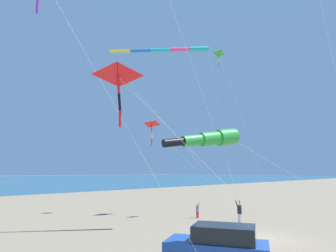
{
  "coord_description": "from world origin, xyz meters",
  "views": [
    {
      "loc": [
        9.22,
        -17.01,
        4.12
      ],
      "look_at": [
        -3.37,
        -4.63,
        6.96
      ],
      "focal_mm": 30.25,
      "sensor_mm": 36.0,
      "label": 1
    }
  ],
  "objects": [
    {
      "name": "person_child_grey_jacket",
      "position": [
        -7.71,
        3.38,
        0.7
      ],
      "size": [
        0.33,
        0.41,
        1.29
      ],
      "color": "#B72833",
      "rests_on": "ground_plane"
    },
    {
      "name": "kite_delta_orange_high_right",
      "position": [
        1.82,
        -11.98,
        7.17
      ],
      "size": [
        5.12,
        6.41,
        7.5
      ],
      "color": "red",
      "rests_on": "ground_plane"
    },
    {
      "name": "kite_delta_checkered_midright",
      "position": [
        -12.4,
        1.92,
        8.92
      ],
      "size": [
        8.14,
        5.03,
        9.32
      ],
      "color": "red",
      "rests_on": "ground_plane"
    },
    {
      "name": "person_child_green_jacket",
      "position": [
        -3.57,
        3.67,
        0.96
      ],
      "size": [
        0.63,
        0.59,
        1.77
      ],
      "color": "silver",
      "rests_on": "ground_plane"
    },
    {
      "name": "kite_windsock_magenta_far_left",
      "position": [
        1.97,
        -7.27,
        5.51
      ],
      "size": [
        6.29,
        12.72,
        6.04
      ],
      "color": "green",
      "rests_on": "ground_plane"
    },
    {
      "name": "parked_car",
      "position": [
        1.66,
        -6.53,
        0.95
      ],
      "size": [
        4.67,
        3.62,
        1.85
      ],
      "color": "#1E479E",
      "rests_on": "ground_plane"
    },
    {
      "name": "ground_plane",
      "position": [
        0.0,
        0.0,
        0.0
      ],
      "size": [
        600.0,
        600.0,
        0.0
      ],
      "primitive_type": "plane",
      "color": "gray"
    },
    {
      "name": "kite_windsock_blue_topmost",
      "position": [
        -5.61,
        -1.73,
        13.7
      ],
      "size": [
        4.93,
        11.4,
        14.17
      ],
      "color": "#1EB7C6",
      "rests_on": "ground_plane"
    },
    {
      "name": "kite_delta_yellow_midlevel",
      "position": [
        -6.63,
        5.88,
        15.92
      ],
      "size": [
        5.63,
        1.15,
        16.31
      ],
      "color": "green",
      "rests_on": "ground_plane"
    },
    {
      "name": "kite_delta_long_streamer_right",
      "position": [
        -15.12,
        0.63,
        14.11
      ],
      "size": [
        12.06,
        5.14,
        14.44
      ],
      "color": "orange",
      "rests_on": "ground_plane"
    }
  ]
}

